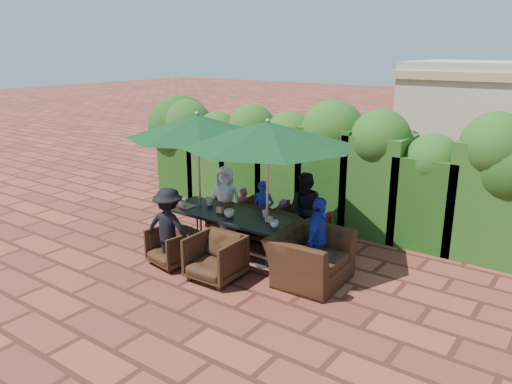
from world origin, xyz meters
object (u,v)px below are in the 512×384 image
Objects in this scene: chair_far_mid at (262,218)px; chair_near_left at (172,245)px; chair_far_right at (300,228)px; chair_near_right at (215,256)px; chair_end_right at (310,250)px; umbrella_right at (268,134)px; chair_far_left at (226,211)px; dining_table at (230,218)px; umbrella_left at (197,126)px.

chair_near_left is (-0.55, -1.86, -0.07)m from chair_far_mid.
chair_far_right reaches higher than chair_near_right.
chair_far_mid is 0.69× the size of chair_end_right.
chair_end_right is at bearing 141.95° from chair_far_right.
chair_far_right is at bearing 36.15° from chair_end_right.
umbrella_right is at bearing 119.14° from chair_far_mid.
chair_near_right reaches higher than chair_near_left.
umbrella_right reaches higher than chair_near_left.
chair_near_left is 2.34m from chair_end_right.
chair_end_right is (1.64, -1.05, 0.11)m from chair_far_mid.
chair_far_left is at bearing 149.37° from umbrella_right.
chair_near_right is at bearing -64.50° from dining_table.
chair_far_left is at bearing 64.54° from chair_end_right.
chair_near_left is 0.96m from chair_near_right.
chair_far_right is (0.91, 0.86, -0.25)m from dining_table.
chair_far_mid is at bearing 55.72° from chair_end_right.
umbrella_left is 2.13m from chair_far_left.
chair_far_left is 0.99× the size of chair_near_left.
chair_far_left is at bearing 111.73° from chair_near_left.
dining_table is 0.98× the size of umbrella_left.
chair_far_mid is (0.98, -0.10, 0.07)m from chair_far_left.
umbrella_right is 3.21× the size of chair_far_right.
umbrella_right is (0.77, 0.02, 1.54)m from dining_table.
chair_far_right is at bearing 60.83° from chair_near_left.
umbrella_right is at bearing 94.36° from chair_far_right.
chair_end_right is at bearing -4.01° from dining_table.
dining_table is 1.44m from chair_far_left.
chair_end_right reaches higher than chair_near_right.
chair_far_left is 2.87m from chair_end_right.
chair_far_mid is (-0.73, 0.91, -1.80)m from umbrella_right.
umbrella_right reaches higher than chair_end_right.
chair_near_right is (0.41, -1.85, -0.02)m from chair_far_mid.
umbrella_right is at bearing 128.49° from chair_far_left.
dining_table is 2.04× the size of chair_end_right.
chair_near_right is at bearing -39.25° from umbrella_left.
chair_near_left is (0.21, -0.95, -1.87)m from umbrella_left.
chair_end_right reaches higher than chair_far_right.
dining_table is 2.95× the size of chair_far_mid.
umbrella_right is 2.46m from chair_near_left.
chair_far_right is (0.88, -0.07, 0.01)m from chair_far_mid.
dining_table is at bearing 84.23° from chair_end_right.
chair_near_right is at bearing 9.51° from chair_near_left.
chair_far_right is 1.85m from chair_near_right.
umbrella_left reaches higher than dining_table.
chair_near_left is (-0.51, -0.93, -0.33)m from dining_table.
umbrella_left is 3.15× the size of chair_near_right.
umbrella_right is at bearing -0.38° from umbrella_left.
umbrella_left is 3.00× the size of chair_far_mid.
umbrella_left and umbrella_right have the same top height.
umbrella_right is (1.50, -0.01, 0.00)m from umbrella_left.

